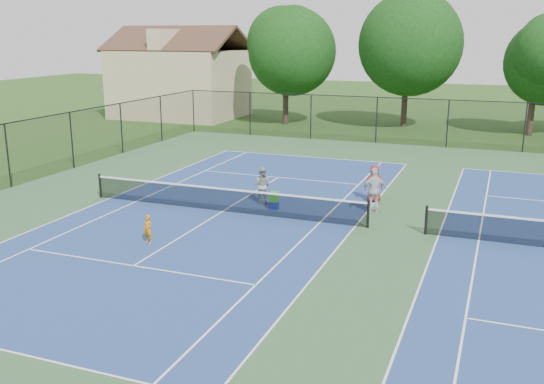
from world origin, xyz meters
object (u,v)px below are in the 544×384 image
at_px(instructor, 262,185).
at_px(ball_hopper, 274,197).
at_px(clapboard_house, 180,80).
at_px(tree_back_c, 537,56).
at_px(ball_crate, 274,205).
at_px(tree_back_a, 286,46).
at_px(tree_back_b, 408,39).
at_px(child_player, 148,229).
at_px(bystander_a, 374,190).
at_px(bystander_c, 374,184).

relative_size(instructor, ball_hopper, 3.71).
distance_m(clapboard_house, instructor, 28.92).
relative_size(tree_back_c, ball_crate, 24.15).
bearing_deg(tree_back_a, clapboard_house, 174.29).
height_order(tree_back_b, child_player, tree_back_b).
height_order(ball_crate, ball_hopper, ball_hopper).
distance_m(tree_back_b, instructor, 25.03).
relative_size(instructor, ball_crate, 4.50).
distance_m(tree_back_a, tree_back_b, 9.24).
relative_size(tree_back_a, bystander_a, 4.96).
relative_size(ball_crate, ball_hopper, 0.82).
height_order(tree_back_b, instructor, tree_back_b).
bearing_deg(tree_back_a, tree_back_b, 12.53).
bearing_deg(ball_crate, ball_hopper, 0.00).
bearing_deg(tree_back_c, child_player, -113.39).
bearing_deg(tree_back_a, bystander_a, -61.89).
xyz_separation_m(tree_back_a, ball_crate, (7.82, -22.94, -5.88)).
relative_size(child_player, bystander_c, 0.63).
bearing_deg(tree_back_b, child_player, -96.97).
bearing_deg(instructor, ball_crate, 143.60).
bearing_deg(tree_back_a, instructor, -72.49).
relative_size(tree_back_a, ball_crate, 26.33).
bearing_deg(bystander_a, tree_back_b, -116.78).
bearing_deg(child_player, instructor, 87.63).
xyz_separation_m(instructor, ball_hopper, (0.79, -0.68, -0.25)).
height_order(tree_back_c, ball_crate, tree_back_c).
bearing_deg(tree_back_a, tree_back_c, 3.18).
bearing_deg(child_player, tree_back_c, 80.08).
relative_size(instructor, bystander_c, 0.98).
bearing_deg(instructor, bystander_c, -151.89).
height_order(tree_back_a, ball_crate, tree_back_a).
bearing_deg(bystander_c, bystander_a, 79.87).
relative_size(tree_back_a, clapboard_house, 0.85).
bearing_deg(tree_back_c, instructor, -115.26).
distance_m(tree_back_a, bystander_c, 23.87).
bearing_deg(ball_hopper, bystander_a, 14.18).
xyz_separation_m(tree_back_a, tree_back_b, (9.00, 2.00, 0.56)).
bearing_deg(tree_back_c, bystander_a, -105.28).
height_order(bystander_a, ball_crate, bystander_a).
bearing_deg(tree_back_b, ball_crate, -92.72).
bearing_deg(tree_back_b, clapboard_house, -176.99).
height_order(child_player, ball_hopper, child_player).
distance_m(tree_back_b, ball_crate, 25.78).
bearing_deg(ball_crate, tree_back_c, 66.96).
distance_m(instructor, bystander_c, 4.78).
bearing_deg(child_player, tree_back_a, 114.00).
xyz_separation_m(bystander_c, ball_hopper, (-3.57, -2.63, -0.27)).
bearing_deg(bystander_a, tree_back_c, -138.56).
xyz_separation_m(ball_crate, ball_hopper, (0.00, 0.00, 0.37)).
bearing_deg(ball_crate, bystander_a, 14.18).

